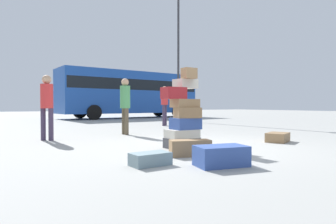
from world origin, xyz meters
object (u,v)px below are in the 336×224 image
(suitcase_tower, at_px, (183,116))
(suitcase_navy_white_trunk, at_px, (221,156))
(suitcase_slate_foreground_near, at_px, (150,159))
(person_bearded_onlooker, at_px, (125,101))
(suitcase_brown_foreground_far, at_px, (278,137))
(person_tourist_with_camera, at_px, (165,102))
(person_passerby_in_red, at_px, (47,102))
(parked_bus, at_px, (131,92))
(lamp_post, at_px, (178,37))
(suitcase_brown_behind_tower, at_px, (190,148))

(suitcase_tower, relative_size, suitcase_navy_white_trunk, 2.26)
(suitcase_slate_foreground_near, distance_m, suitcase_navy_white_trunk, 1.03)
(suitcase_navy_white_trunk, bearing_deg, person_bearded_onlooker, 95.70)
(suitcase_tower, distance_m, person_bearded_onlooker, 3.09)
(suitcase_brown_foreground_far, bearing_deg, suitcase_navy_white_trunk, -179.13)
(person_tourist_with_camera, distance_m, person_passerby_in_red, 5.90)
(person_bearded_onlooker, bearing_deg, person_passerby_in_red, -80.77)
(suitcase_brown_foreground_far, bearing_deg, person_tourist_with_camera, 62.01)
(suitcase_brown_foreground_far, relative_size, suitcase_navy_white_trunk, 0.85)
(suitcase_brown_foreground_far, xyz_separation_m, suitcase_navy_white_trunk, (-3.00, -1.43, 0.04))
(suitcase_tower, height_order, person_tourist_with_camera, person_tourist_with_camera)
(parked_bus, height_order, lamp_post, lamp_post)
(suitcase_navy_white_trunk, height_order, person_passerby_in_red, person_passerby_in_red)
(suitcase_slate_foreground_near, height_order, suitcase_navy_white_trunk, suitcase_navy_white_trunk)
(suitcase_brown_behind_tower, distance_m, person_tourist_with_camera, 7.43)
(person_tourist_with_camera, distance_m, parked_bus, 8.31)
(suitcase_brown_foreground_far, height_order, lamp_post, lamp_post)
(suitcase_brown_foreground_far, height_order, person_passerby_in_red, person_passerby_in_red)
(suitcase_brown_foreground_far, relative_size, suitcase_brown_behind_tower, 0.90)
(suitcase_tower, relative_size, parked_bus, 0.17)
(suitcase_brown_behind_tower, bearing_deg, suitcase_slate_foreground_near, -140.86)
(suitcase_slate_foreground_near, distance_m, person_passerby_in_red, 4.14)
(suitcase_brown_foreground_far, distance_m, person_bearded_onlooker, 4.36)
(person_bearded_onlooker, bearing_deg, lamp_post, 135.19)
(suitcase_navy_white_trunk, xyz_separation_m, person_passerby_in_red, (-1.72, 4.52, 0.82))
(person_tourist_with_camera, xyz_separation_m, parked_bus, (1.87, 8.05, 0.82))
(parked_bus, bearing_deg, suitcase_tower, -114.43)
(parked_bus, bearing_deg, person_passerby_in_red, -127.79)
(person_passerby_in_red, bearing_deg, suitcase_brown_behind_tower, -19.43)
(suitcase_navy_white_trunk, relative_size, suitcase_brown_behind_tower, 1.05)
(lamp_post, bearing_deg, suitcase_brown_foreground_far, -107.47)
(suitcase_navy_white_trunk, height_order, parked_bus, parked_bus)
(suitcase_tower, bearing_deg, lamp_post, 58.12)
(suitcase_slate_foreground_near, relative_size, person_bearded_onlooker, 0.34)
(suitcase_brown_behind_tower, relative_size, person_tourist_with_camera, 0.41)
(suitcase_navy_white_trunk, height_order, suitcase_brown_behind_tower, suitcase_navy_white_trunk)
(suitcase_brown_foreground_far, relative_size, person_bearded_onlooker, 0.37)
(suitcase_brown_behind_tower, height_order, parked_bus, parked_bus)
(suitcase_brown_foreground_far, xyz_separation_m, suitcase_brown_behind_tower, (-2.91, -0.52, 0.03))
(suitcase_navy_white_trunk, relative_size, lamp_post, 0.10)
(lamp_post, bearing_deg, suitcase_tower, -121.88)
(suitcase_tower, bearing_deg, suitcase_brown_behind_tower, -116.70)
(suitcase_tower, xyz_separation_m, suitcase_brown_behind_tower, (-0.45, -0.90, -0.51))
(suitcase_navy_white_trunk, bearing_deg, suitcase_brown_foreground_far, 36.96)
(suitcase_brown_foreground_far, relative_size, person_tourist_with_camera, 0.37)
(suitcase_navy_white_trunk, relative_size, parked_bus, 0.07)
(suitcase_slate_foreground_near, xyz_separation_m, person_tourist_with_camera, (4.22, 6.96, 0.92))
(suitcase_slate_foreground_near, distance_m, person_tourist_with_camera, 8.19)
(person_tourist_with_camera, bearing_deg, suitcase_brown_behind_tower, 22.31)
(suitcase_tower, height_order, suitcase_brown_behind_tower, suitcase_tower)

